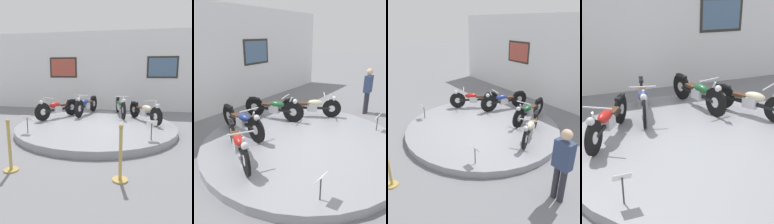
# 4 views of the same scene
# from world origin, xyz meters

# --- Properties ---
(ground_plane) EXTENTS (60.00, 60.00, 0.00)m
(ground_plane) POSITION_xyz_m (0.00, 0.00, 0.00)
(ground_plane) COLOR slate
(display_platform) EXTENTS (5.09, 5.09, 0.20)m
(display_platform) POSITION_xyz_m (0.00, 0.00, 0.10)
(display_platform) COLOR gray
(display_platform) RESTS_ON ground_plane
(back_wall) EXTENTS (14.00, 0.22, 3.78)m
(back_wall) POSITION_xyz_m (0.00, 3.91, 1.89)
(back_wall) COLOR white
(back_wall) RESTS_ON ground_plane
(motorcycle_red) EXTENTS (1.04, 1.74, 0.79)m
(motorcycle_red) POSITION_xyz_m (-1.58, 0.64, 0.58)
(motorcycle_red) COLOR black
(motorcycle_red) RESTS_ON display_platform
(motorcycle_blue) EXTENTS (0.58, 2.00, 0.82)m
(motorcycle_blue) POSITION_xyz_m (-0.68, 1.48, 0.60)
(motorcycle_blue) COLOR black
(motorcycle_blue) RESTS_ON display_platform
(motorcycle_green) EXTENTS (0.64, 1.97, 0.81)m
(motorcycle_green) POSITION_xyz_m (0.68, 1.48, 0.59)
(motorcycle_green) COLOR black
(motorcycle_green) RESTS_ON display_platform
(motorcycle_cream) EXTENTS (1.05, 1.71, 0.78)m
(motorcycle_cream) POSITION_xyz_m (1.58, 0.63, 0.57)
(motorcycle_cream) COLOR black
(motorcycle_cream) RESTS_ON display_platform
(info_placard_front_left) EXTENTS (0.26, 0.11, 0.51)m
(info_placard_front_left) POSITION_xyz_m (-1.68, -1.41, 0.56)
(info_placard_front_left) COLOR #333338
(info_placard_front_left) RESTS_ON display_platform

